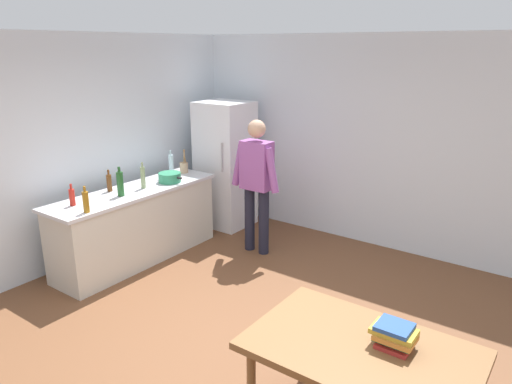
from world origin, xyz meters
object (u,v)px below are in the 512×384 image
object	(u,v)px
bottle_oil_amber	(86,202)
bottle_wine_green	(120,184)
bottle_water_clear	(171,163)
person	(256,178)
cooking_pot	(170,177)
bottle_sauce_red	(72,197)
utensil_jar	(184,167)
bottle_vinegar_tall	(143,177)
bottle_beer_brown	(109,183)
book_stack	(394,335)
dining_table	(361,357)
refrigerator	(225,165)

from	to	relation	value
bottle_oil_amber	bottle_wine_green	bearing A→B (deg)	106.05
bottle_wine_green	bottle_oil_amber	bearing A→B (deg)	-73.95
bottle_water_clear	bottle_oil_amber	bearing A→B (deg)	-74.54
person	cooking_pot	bearing A→B (deg)	-149.43
bottle_sauce_red	bottle_wine_green	xyz separation A→B (m)	(0.15, 0.53, 0.05)
person	utensil_jar	bearing A→B (deg)	-173.86
utensil_jar	bottle_vinegar_tall	bearing A→B (deg)	-82.22
bottle_wine_green	cooking_pot	bearing A→B (deg)	87.16
bottle_vinegar_tall	bottle_beer_brown	size ratio (longest dim) A/B	1.23
cooking_pot	book_stack	size ratio (longest dim) A/B	1.47
utensil_jar	bottle_vinegar_tall	size ratio (longest dim) A/B	1.00
bottle_sauce_red	bottle_wine_green	size ratio (longest dim) A/B	0.71
cooking_pot	bottle_water_clear	xyz separation A→B (m)	(-0.33, 0.35, 0.07)
dining_table	bottle_sauce_red	xyz separation A→B (m)	(-3.48, 0.33, 0.32)
dining_table	bottle_oil_amber	world-z (taller)	bottle_oil_amber
cooking_pot	book_stack	bearing A→B (deg)	-23.09
utensil_jar	bottle_sauce_red	distance (m)	1.70
bottle_vinegar_tall	bottle_water_clear	bearing A→B (deg)	110.17
bottle_vinegar_tall	bottle_oil_amber	world-z (taller)	bottle_vinegar_tall
bottle_wine_green	bottle_beer_brown	bearing A→B (deg)	171.11
refrigerator	person	xyz separation A→B (m)	(0.95, -0.55, 0.08)
person	bottle_vinegar_tall	xyz separation A→B (m)	(-1.01, -0.93, 0.06)
bottle_water_clear	bottle_oil_amber	world-z (taller)	bottle_water_clear
cooking_pot	bottle_beer_brown	size ratio (longest dim) A/B	1.54
cooking_pot	bottle_wine_green	world-z (taller)	bottle_wine_green
dining_table	bottle_water_clear	world-z (taller)	bottle_water_clear
cooking_pot	utensil_jar	size ratio (longest dim) A/B	1.25
bottle_sauce_red	bottle_oil_amber	xyz separation A→B (m)	(0.31, -0.05, 0.02)
bottle_wine_green	dining_table	bearing A→B (deg)	-14.39
cooking_pot	bottle_vinegar_tall	xyz separation A→B (m)	(-0.06, -0.38, 0.08)
book_stack	bottle_water_clear	bearing A→B (deg)	154.23
utensil_jar	bottle_water_clear	world-z (taller)	utensil_jar
person	bottle_vinegar_tall	distance (m)	1.37
bottle_beer_brown	bottle_wine_green	world-z (taller)	bottle_wine_green
bottle_sauce_red	dining_table	bearing A→B (deg)	-5.39
bottle_vinegar_tall	dining_table	bearing A→B (deg)	-19.88
bottle_sauce_red	cooking_pot	bearing A→B (deg)	81.75
cooking_pot	bottle_water_clear	distance (m)	0.49
bottle_sauce_red	book_stack	size ratio (longest dim) A/B	0.88
dining_table	book_stack	world-z (taller)	book_stack
book_stack	bottle_oil_amber	bearing A→B (deg)	177.18
bottle_sauce_red	bottle_beer_brown	bearing A→B (deg)	100.53
cooking_pot	bottle_sauce_red	bearing A→B (deg)	-98.25
dining_table	person	bearing A→B (deg)	137.59
bottle_beer_brown	person	bearing A→B (deg)	45.48
bottle_water_clear	utensil_jar	bearing A→B (deg)	27.84
bottle_vinegar_tall	bottle_oil_amber	bearing A→B (deg)	-78.38
cooking_pot	bottle_wine_green	size ratio (longest dim) A/B	1.18
cooking_pot	utensil_jar	xyz separation A→B (m)	(-0.17, 0.44, 0.02)
bottle_water_clear	dining_table	bearing A→B (deg)	-28.20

